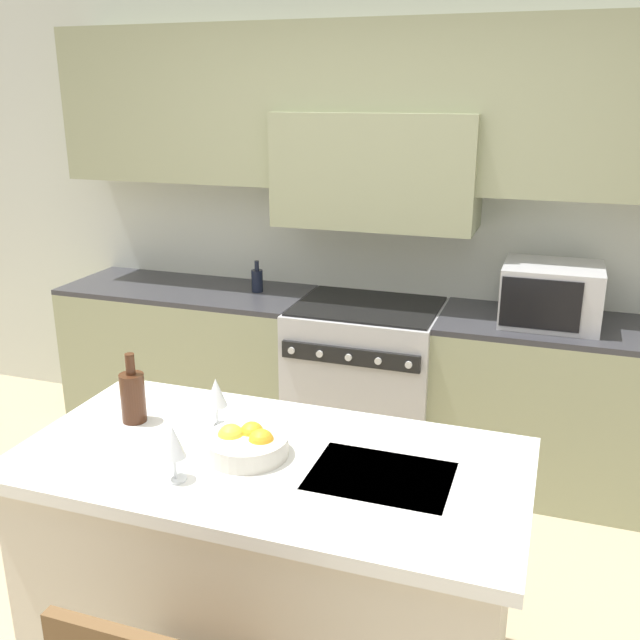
# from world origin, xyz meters

# --- Properties ---
(back_cabinetry) EXTENTS (10.00, 0.46, 2.70)m
(back_cabinetry) POSITION_xyz_m (0.00, 2.04, 1.60)
(back_cabinetry) COLOR silver
(back_cabinetry) RESTS_ON ground_plane
(back_counter) EXTENTS (3.74, 0.62, 0.93)m
(back_counter) POSITION_xyz_m (0.00, 1.80, 0.46)
(back_counter) COLOR gray
(back_counter) RESTS_ON ground_plane
(range_stove) EXTENTS (0.80, 0.70, 0.93)m
(range_stove) POSITION_xyz_m (-0.00, 1.77, 0.47)
(range_stove) COLOR #B7B7BC
(range_stove) RESTS_ON ground_plane
(microwave) EXTENTS (0.48, 0.42, 0.30)m
(microwave) POSITION_xyz_m (0.95, 1.79, 1.08)
(microwave) COLOR #B7B7BC
(microwave) RESTS_ON back_counter
(kitchen_island) EXTENTS (1.68, 0.85, 0.91)m
(kitchen_island) POSITION_xyz_m (0.13, 0.07, 0.46)
(kitchen_island) COLOR beige
(kitchen_island) RESTS_ON ground_plane
(wine_bottle) EXTENTS (0.09, 0.09, 0.26)m
(wine_bottle) POSITION_xyz_m (-0.44, 0.16, 1.01)
(wine_bottle) COLOR #422314
(wine_bottle) RESTS_ON kitchen_island
(wine_glass_near) EXTENTS (0.08, 0.08, 0.18)m
(wine_glass_near) POSITION_xyz_m (-0.09, -0.16, 1.03)
(wine_glass_near) COLOR white
(wine_glass_near) RESTS_ON kitchen_island
(wine_glass_far) EXTENTS (0.08, 0.08, 0.18)m
(wine_glass_far) POSITION_xyz_m (-0.13, 0.22, 1.03)
(wine_glass_far) COLOR white
(wine_glass_far) RESTS_ON kitchen_island
(fruit_bowl) EXTENTS (0.28, 0.28, 0.10)m
(fruit_bowl) POSITION_xyz_m (0.06, 0.06, 0.95)
(fruit_bowl) COLOR silver
(fruit_bowl) RESTS_ON kitchen_island
(oil_bottle_on_counter) EXTENTS (0.07, 0.07, 0.19)m
(oil_bottle_on_counter) POSITION_xyz_m (-0.69, 1.85, 1.00)
(oil_bottle_on_counter) COLOR black
(oil_bottle_on_counter) RESTS_ON back_counter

